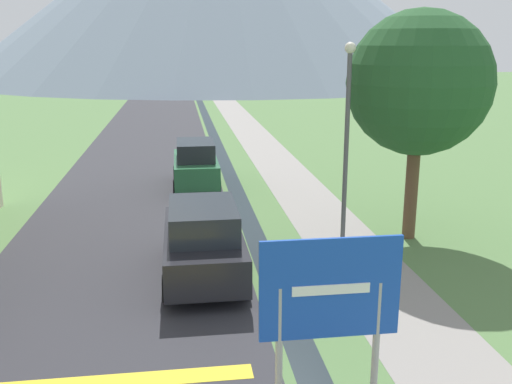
{
  "coord_description": "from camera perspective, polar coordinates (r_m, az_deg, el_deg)",
  "views": [
    {
      "loc": [
        -0.89,
        -3.26,
        5.43
      ],
      "look_at": [
        0.93,
        10.0,
        1.91
      ],
      "focal_mm": 40.0,
      "sensor_mm": 36.0,
      "label": 1
    }
  ],
  "objects": [
    {
      "name": "tree_by_path",
      "position": [
        16.19,
        15.99,
        10.39
      ],
      "size": [
        3.91,
        3.91,
        6.33
      ],
      "color": "brown",
      "rests_on": "ground_plane"
    },
    {
      "name": "road_sign",
      "position": [
        7.87,
        7.39,
        -11.37
      ],
      "size": [
        1.93,
        0.11,
        2.97
      ],
      "color": "#9E9EA3",
      "rests_on": "ground_plane"
    },
    {
      "name": "parked_car_far",
      "position": [
        22.01,
        -6.06,
        2.78
      ],
      "size": [
        1.73,
        3.98,
        1.82
      ],
      "color": "#28663D",
      "rests_on": "ground_plane"
    },
    {
      "name": "drainage_channel",
      "position": [
        33.76,
        -4.17,
        5.43
      ],
      "size": [
        0.6,
        60.0,
        0.0
      ],
      "color": "black",
      "rests_on": "ground_plane"
    },
    {
      "name": "streetlamp",
      "position": [
        14.66,
        9.07,
        5.82
      ],
      "size": [
        0.28,
        0.28,
        5.44
      ],
      "color": "#515156",
      "rests_on": "ground_plane"
    },
    {
      "name": "parked_car_near",
      "position": [
        13.54,
        -5.3,
        -4.85
      ],
      "size": [
        1.91,
        4.25,
        1.82
      ],
      "color": "black",
      "rests_on": "ground_plane"
    },
    {
      "name": "ground_plane",
      "position": [
        23.9,
        -5.47,
        1.52
      ],
      "size": [
        160.0,
        160.0,
        0.0
      ],
      "primitive_type": "plane",
      "color": "#517542"
    },
    {
      "name": "road",
      "position": [
        33.74,
        -10.48,
        5.22
      ],
      "size": [
        6.4,
        60.0,
        0.01
      ],
      "color": "#2D2D33",
      "rests_on": "ground_plane"
    },
    {
      "name": "footpath",
      "position": [
        34.0,
        -0.11,
        5.53
      ],
      "size": [
        2.2,
        60.0,
        0.01
      ],
      "color": "gray",
      "rests_on": "ground_plane"
    }
  ]
}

